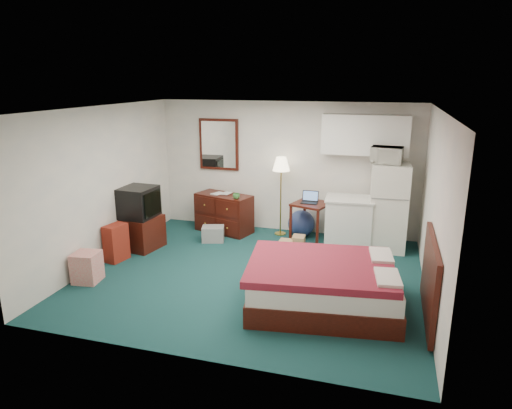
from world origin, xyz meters
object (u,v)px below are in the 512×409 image
(tv_stand, at_px, (142,232))
(suitcase, at_px, (116,243))
(dresser, at_px, (224,213))
(desk, at_px, (311,223))
(fridge, at_px, (388,207))
(kitchen_counter, at_px, (349,223))
(bed, at_px, (323,285))
(floor_lamp, at_px, (281,196))

(tv_stand, xyz_separation_m, suitcase, (-0.11, -0.63, 0.02))
(dresser, bearing_deg, desk, 12.03)
(fridge, distance_m, suitcase, 4.63)
(suitcase, bearing_deg, desk, 42.45)
(desk, relative_size, fridge, 0.49)
(desk, distance_m, kitchen_counter, 0.68)
(suitcase, bearing_deg, bed, 1.52)
(dresser, height_order, fridge, fridge)
(dresser, height_order, suitcase, dresser)
(floor_lamp, relative_size, bed, 0.80)
(dresser, bearing_deg, kitchen_counter, 12.86)
(floor_lamp, height_order, tv_stand, floor_lamp)
(desk, xyz_separation_m, suitcase, (-2.92, -1.73, -0.07))
(dresser, distance_m, floor_lamp, 1.17)
(fridge, bearing_deg, dresser, 175.69)
(floor_lamp, distance_m, fridge, 1.97)
(fridge, height_order, bed, fridge)
(fridge, height_order, suitcase, fridge)
(dresser, distance_m, suitcase, 2.23)
(kitchen_counter, xyz_separation_m, tv_stand, (-3.49, -1.08, -0.14))
(dresser, distance_m, desk, 1.73)
(kitchen_counter, relative_size, tv_stand, 1.37)
(dresser, height_order, bed, dresser)
(desk, bearing_deg, bed, -59.10)
(tv_stand, bearing_deg, suitcase, -89.98)
(kitchen_counter, height_order, tv_stand, kitchen_counter)
(bed, height_order, tv_stand, bed)
(kitchen_counter, distance_m, tv_stand, 3.65)
(floor_lamp, bearing_deg, desk, -24.86)
(tv_stand, bearing_deg, dresser, 59.24)
(kitchen_counter, bearing_deg, floor_lamp, 163.62)
(floor_lamp, xyz_separation_m, kitchen_counter, (1.31, -0.32, -0.32))
(dresser, distance_m, fridge, 3.08)
(kitchen_counter, distance_m, fridge, 0.73)
(floor_lamp, bearing_deg, fridge, -6.85)
(dresser, bearing_deg, suitcase, -105.52)
(floor_lamp, relative_size, kitchen_counter, 1.74)
(bed, bearing_deg, tv_stand, 152.02)
(desk, xyz_separation_m, bed, (0.57, -2.36, -0.08))
(desk, bearing_deg, tv_stand, -141.25)
(fridge, bearing_deg, bed, -109.97)
(dresser, distance_m, tv_stand, 1.65)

